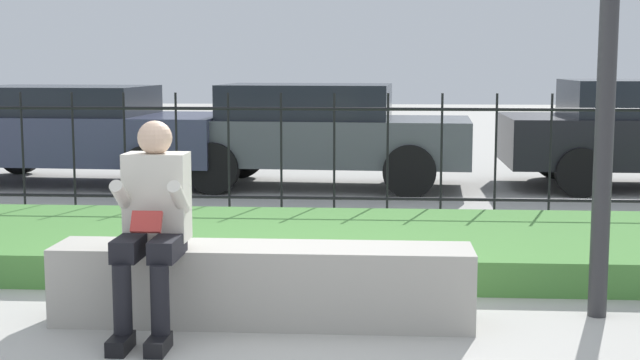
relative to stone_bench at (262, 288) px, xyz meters
The scene contains 7 objects.
ground_plane 0.22m from the stone_bench, ahead, with size 60.00×60.00×0.00m, color #B2AFA8.
stone_bench is the anchor object (origin of this frame).
person_seated_reader 0.84m from the stone_bench, 156.74° to the right, with size 0.42×0.73×1.30m.
grass_berm 1.85m from the stone_bench, 89.95° to the left, with size 10.66×2.30×0.25m.
iron_fence 3.54m from the stone_bench, 89.97° to the left, with size 8.66×0.03×1.34m.
car_parked_center 6.27m from the stone_bench, 91.08° to the left, with size 4.05×2.01×1.36m.
car_parked_left 7.26m from the stone_bench, 118.22° to the left, with size 4.19×2.18×1.33m.
Camera 1 is at (0.74, -5.47, 1.64)m, focal length 50.00 mm.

